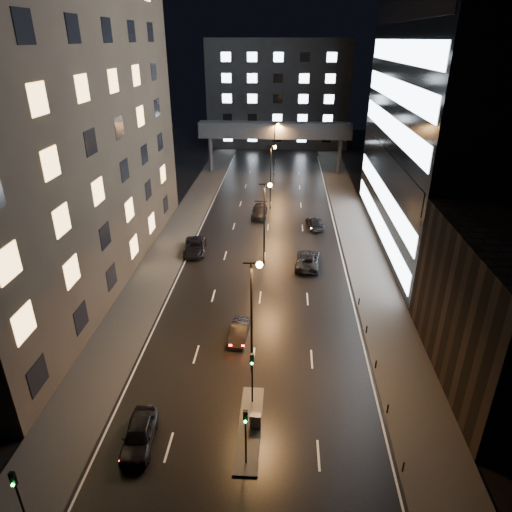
# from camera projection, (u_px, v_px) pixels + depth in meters

# --- Properties ---
(ground) EXTENTS (160.00, 160.00, 0.00)m
(ground) POSITION_uv_depth(u_px,v_px,m) (268.00, 227.00, 66.31)
(ground) COLOR black
(ground) RESTS_ON ground
(sidewalk_left) EXTENTS (5.00, 110.00, 0.15)m
(sidewalk_left) POSITION_uv_depth(u_px,v_px,m) (176.00, 238.00, 62.51)
(sidewalk_left) COLOR #383533
(sidewalk_left) RESTS_ON ground
(sidewalk_right) EXTENTS (5.00, 110.00, 0.15)m
(sidewalk_right) POSITION_uv_depth(u_px,v_px,m) (360.00, 243.00, 61.03)
(sidewalk_right) COLOR #383533
(sidewalk_right) RESTS_ON ground
(building_left) EXTENTS (15.00, 48.00, 40.00)m
(building_left) POSITION_uv_depth(u_px,v_px,m) (34.00, 93.00, 44.61)
(building_left) COLOR #2D2319
(building_left) RESTS_ON ground
(building_right_glass) EXTENTS (20.00, 36.00, 45.00)m
(building_right_glass) POSITION_uv_depth(u_px,v_px,m) (490.00, 61.00, 51.52)
(building_right_glass) COLOR black
(building_right_glass) RESTS_ON ground
(building_far) EXTENTS (34.00, 14.00, 25.00)m
(building_far) POSITION_uv_depth(u_px,v_px,m) (278.00, 93.00, 113.13)
(building_far) COLOR #333335
(building_far) RESTS_ON ground
(skybridge) EXTENTS (30.00, 3.00, 10.00)m
(skybridge) POSITION_uv_depth(u_px,v_px,m) (275.00, 131.00, 89.72)
(skybridge) COLOR #333335
(skybridge) RESTS_ON ground
(median_island) EXTENTS (1.60, 8.00, 0.15)m
(median_island) POSITION_uv_depth(u_px,v_px,m) (250.00, 428.00, 32.04)
(median_island) COLOR #383533
(median_island) RESTS_ON ground
(traffic_signal_near) EXTENTS (0.28, 0.34, 4.40)m
(traffic_signal_near) POSITION_uv_depth(u_px,v_px,m) (252.00, 370.00, 32.99)
(traffic_signal_near) COLOR black
(traffic_signal_near) RESTS_ON median_island
(traffic_signal_far) EXTENTS (0.28, 0.34, 4.40)m
(traffic_signal_far) POSITION_uv_depth(u_px,v_px,m) (246.00, 429.00, 28.04)
(traffic_signal_far) COLOR black
(traffic_signal_far) RESTS_ON median_island
(traffic_signal_corner) EXTENTS (0.28, 0.34, 4.40)m
(traffic_signal_corner) POSITION_uv_depth(u_px,v_px,m) (17.00, 492.00, 24.30)
(traffic_signal_corner) COLOR black
(traffic_signal_corner) RESTS_ON ground
(bollard_row) EXTENTS (0.12, 25.12, 0.90)m
(bollard_row) POSITION_uv_depth(u_px,v_px,m) (381.00, 386.00, 35.35)
(bollard_row) COLOR black
(bollard_row) RESTS_ON ground
(streetlight_near) EXTENTS (1.45, 0.50, 10.15)m
(streetlight_near) POSITION_uv_depth(u_px,v_px,m) (254.00, 304.00, 34.68)
(streetlight_near) COLOR black
(streetlight_near) RESTS_ON ground
(streetlight_mid_a) EXTENTS (1.45, 0.50, 10.15)m
(streetlight_mid_a) POSITION_uv_depth(u_px,v_px,m) (266.00, 214.00, 52.69)
(streetlight_mid_a) COLOR black
(streetlight_mid_a) RESTS_ON ground
(streetlight_mid_b) EXTENTS (1.45, 0.50, 10.15)m
(streetlight_mid_b) POSITION_uv_depth(u_px,v_px,m) (272.00, 169.00, 70.70)
(streetlight_mid_b) COLOR black
(streetlight_mid_b) RESTS_ON ground
(streetlight_far) EXTENTS (1.45, 0.50, 10.15)m
(streetlight_far) POSITION_uv_depth(u_px,v_px,m) (275.00, 143.00, 88.70)
(streetlight_far) COLOR black
(streetlight_far) RESTS_ON ground
(car_away_a) EXTENTS (2.35, 4.99, 1.65)m
(car_away_a) POSITION_uv_depth(u_px,v_px,m) (139.00, 434.00, 30.52)
(car_away_a) COLOR black
(car_away_a) RESTS_ON ground
(car_away_b) EXTENTS (1.83, 4.40, 1.41)m
(car_away_b) POSITION_uv_depth(u_px,v_px,m) (239.00, 332.00, 41.43)
(car_away_b) COLOR black
(car_away_b) RESTS_ON ground
(car_away_c) EXTENTS (3.27, 6.06, 1.61)m
(car_away_c) POSITION_uv_depth(u_px,v_px,m) (195.00, 247.00, 58.09)
(car_away_c) COLOR black
(car_away_c) RESTS_ON ground
(car_away_d) EXTENTS (2.36, 5.67, 1.64)m
(car_away_d) POSITION_uv_depth(u_px,v_px,m) (259.00, 211.00, 69.92)
(car_away_d) COLOR black
(car_away_d) RESTS_ON ground
(car_toward_a) EXTENTS (3.29, 6.18, 1.65)m
(car_toward_a) POSITION_uv_depth(u_px,v_px,m) (308.00, 260.00, 54.59)
(car_toward_a) COLOR black
(car_toward_a) RESTS_ON ground
(car_toward_b) EXTENTS (2.73, 5.32, 1.48)m
(car_toward_b) POSITION_uv_depth(u_px,v_px,m) (315.00, 223.00, 65.85)
(car_toward_b) COLOR black
(car_toward_b) RESTS_ON ground
(utility_cabinet) EXTENTS (0.77, 0.50, 1.13)m
(utility_cabinet) POSITION_uv_depth(u_px,v_px,m) (255.00, 421.00, 31.75)
(utility_cabinet) COLOR #4C4B4E
(utility_cabinet) RESTS_ON median_island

